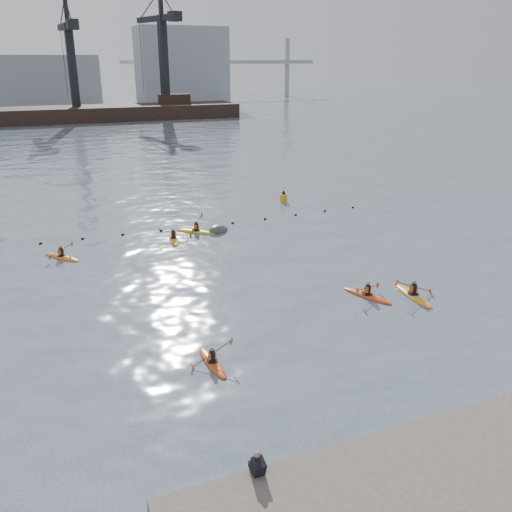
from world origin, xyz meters
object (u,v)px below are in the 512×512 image
at_px(kayaker_2, 62,257).
at_px(kayaker_5, 196,231).
at_px(nav_buoy, 284,198).
at_px(mooring_buoy, 219,231).
at_px(kayaker_3, 174,239).
at_px(kayaker_0, 212,362).
at_px(kayaker_1, 413,295).
at_px(kayaker_4, 367,295).

bearing_deg(kayaker_2, kayaker_5, -26.36).
relative_size(kayaker_2, nav_buoy, 2.31).
distance_m(kayaker_5, mooring_buoy, 1.78).
bearing_deg(kayaker_3, kayaker_5, 36.81).
xyz_separation_m(kayaker_2, nav_buoy, (20.88, 8.35, 0.29)).
xyz_separation_m(kayaker_0, nav_buoy, (15.63, 25.49, 0.30)).
distance_m(mooring_buoy, nav_buoy, 11.10).
height_order(kayaker_3, nav_buoy, nav_buoy).
height_order(kayaker_1, nav_buoy, kayaker_1).
bearing_deg(kayaker_1, kayaker_4, 162.51).
bearing_deg(kayaker_2, kayaker_1, -76.39).
xyz_separation_m(kayaker_5, mooring_buoy, (1.74, -0.35, -0.10)).
relative_size(kayaker_3, kayaker_4, 1.01).
distance_m(kayaker_2, kayaker_4, 20.86).
xyz_separation_m(kayaker_1, kayaker_3, (-10.12, 15.50, -0.01)).
relative_size(mooring_buoy, nav_buoy, 1.66).
xyz_separation_m(kayaker_3, mooring_buoy, (3.88, 0.82, -0.10)).
relative_size(kayaker_0, mooring_buoy, 1.41).
distance_m(kayaker_5, nav_buoy, 12.35).
height_order(kayaker_0, mooring_buoy, kayaker_0).
xyz_separation_m(kayaker_4, mooring_buoy, (-3.81, 15.32, -0.10)).
distance_m(kayaker_0, kayaker_4, 11.13).
bearing_deg(nav_buoy, kayaker_0, -121.51).
bearing_deg(nav_buoy, kayaker_2, -158.20).
bearing_deg(nav_buoy, kayaker_3, -149.67).
distance_m(kayaker_0, kayaker_5, 19.84).
height_order(kayaker_1, kayaker_5, kayaker_5).
height_order(kayaker_1, kayaker_4, kayaker_1).
relative_size(kayaker_2, kayaker_4, 0.90).
bearing_deg(nav_buoy, kayaker_4, -103.00).
distance_m(kayaker_4, kayaker_5, 16.62).
bearing_deg(kayaker_5, nav_buoy, -17.88).
xyz_separation_m(kayaker_3, kayaker_4, (7.69, -14.50, 0.00)).
relative_size(kayaker_3, nav_buoy, 2.59).
bearing_deg(mooring_buoy, kayaker_0, -109.71).
xyz_separation_m(kayaker_2, kayaker_3, (8.12, 0.89, 0.00)).
bearing_deg(kayaker_4, kayaker_2, -62.98).
bearing_deg(kayaker_1, kayaker_3, 128.01).
relative_size(kayaker_1, mooring_buoy, 1.71).
bearing_deg(kayaker_2, kayaker_4, -78.43).
height_order(kayaker_0, nav_buoy, nav_buoy).
relative_size(kayaker_0, kayaker_4, 0.92).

